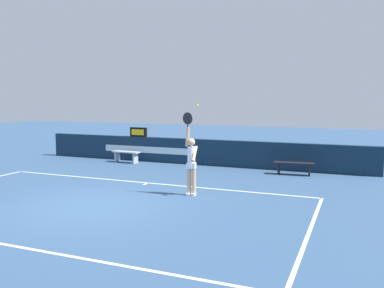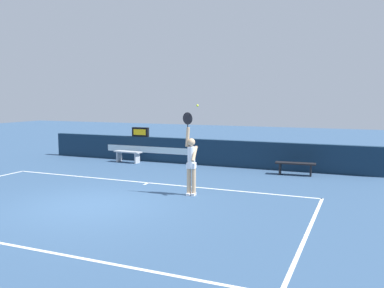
# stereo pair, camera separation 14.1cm
# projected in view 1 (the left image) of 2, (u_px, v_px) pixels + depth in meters

# --- Properties ---
(ground_plane) EXTENTS (60.00, 60.00, 0.00)m
(ground_plane) POSITION_uv_depth(u_px,v_px,m) (92.00, 205.00, 10.37)
(ground_plane) COLOR #324F73
(court_lines) EXTENTS (10.80, 5.99, 0.00)m
(court_lines) POSITION_uv_depth(u_px,v_px,m) (93.00, 205.00, 10.41)
(court_lines) COLOR white
(court_lines) RESTS_ON ground
(back_wall) EXTENTS (14.13, 0.26, 1.05)m
(back_wall) POSITION_uv_depth(u_px,v_px,m) (195.00, 152.00, 16.78)
(back_wall) COLOR #11283E
(back_wall) RESTS_ON ground
(speed_display) EXTENTS (0.77, 0.15, 0.40)m
(speed_display) POSITION_uv_depth(u_px,v_px,m) (139.00, 132.00, 17.69)
(speed_display) COLOR black
(speed_display) RESTS_ON back_wall
(tennis_player) EXTENTS (0.44, 0.40, 2.34)m
(tennis_player) POSITION_uv_depth(u_px,v_px,m) (191.00, 161.00, 11.36)
(tennis_player) COLOR tan
(tennis_player) RESTS_ON ground
(tennis_ball) EXTENTS (0.07, 0.07, 0.07)m
(tennis_ball) POSITION_uv_depth(u_px,v_px,m) (197.00, 106.00, 11.15)
(tennis_ball) COLOR #D1E22E
(courtside_bench_near) EXTENTS (1.42, 0.46, 0.45)m
(courtside_bench_near) POSITION_uv_depth(u_px,v_px,m) (294.00, 165.00, 14.45)
(courtside_bench_near) COLOR black
(courtside_bench_near) RESTS_ON ground
(courtside_bench_far) EXTENTS (1.25, 0.45, 0.48)m
(courtside_bench_far) POSITION_uv_depth(u_px,v_px,m) (126.00, 154.00, 17.21)
(courtside_bench_far) COLOR #AEB3B9
(courtside_bench_far) RESTS_ON ground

